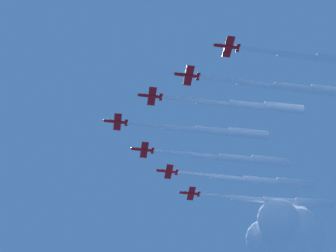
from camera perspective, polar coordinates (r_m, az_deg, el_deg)
name	(u,v)px	position (r m, az deg, el deg)	size (l,w,h in m)	color
jet_lead	(215,131)	(205.19, 4.96, -0.52)	(39.56, 51.67, 3.71)	red
jet_port_inner	(250,105)	(200.48, 8.57, 2.16)	(38.47, 50.89, 3.67)	red
jet_starboard_inner	(238,159)	(215.64, 7.34, -3.38)	(40.06, 51.86, 3.66)	red
jet_port_mid	(296,88)	(195.53, 13.23, 3.89)	(41.55, 52.58, 3.66)	red
jet_starboard_mid	(263,181)	(229.02, 9.91, -5.63)	(42.68, 54.26, 3.65)	red
jet_starboard_outer	(283,201)	(241.05, 11.88, -7.65)	(42.25, 55.41, 3.66)	red
cloud_puff	(290,235)	(246.99, 12.57, -11.07)	(40.85, 33.48, 26.96)	white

